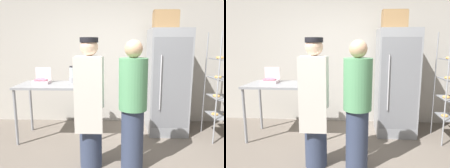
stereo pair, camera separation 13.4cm
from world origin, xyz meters
The scene contains 8 objects.
back_wall centered at (0.00, 2.21, 1.50)m, with size 6.40×0.12×2.99m, color #B7B2A8.
refrigerator centered at (0.85, 1.63, 0.92)m, with size 0.67×0.74×1.84m.
prep_counter centered at (-1.09, 1.28, 0.82)m, with size 1.14×0.68×0.93m.
donut_box centered at (-1.31, 1.34, 0.98)m, with size 0.27×0.22×0.26m.
blender_pitcher centered at (-0.81, 1.49, 1.06)m, with size 0.13×0.13×0.28m.
cardboard_storage_box centered at (0.78, 1.62, 1.99)m, with size 0.41×0.31×0.31m.
person_baker centered at (-0.37, 0.40, 0.87)m, with size 0.35×0.37×1.66m.
person_customer centered at (0.16, 0.36, 0.84)m, with size 0.35×0.35×1.64m.
Camera 1 is at (-0.02, -2.24, 1.58)m, focal length 35.00 mm.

